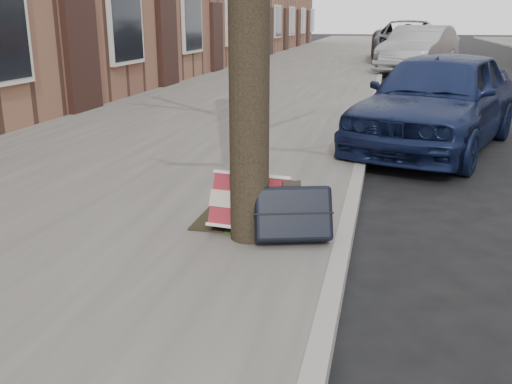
% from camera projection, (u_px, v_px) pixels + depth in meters
% --- Properties ---
extents(near_sidewalk, '(5.00, 70.00, 0.12)m').
position_uv_depth(near_sidewalk, '(301.00, 71.00, 17.90)').
color(near_sidewalk, slate).
rests_on(near_sidewalk, ground).
extents(dirt_patch, '(0.85, 0.85, 0.02)m').
position_uv_depth(dirt_patch, '(254.00, 216.00, 4.65)').
color(dirt_patch, black).
rests_on(dirt_patch, near_sidewalk).
extents(suitcase_red, '(0.62, 0.39, 0.45)m').
position_uv_depth(suitcase_red, '(251.00, 203.00, 4.26)').
color(suitcase_red, maroon).
rests_on(suitcase_red, near_sidewalk).
extents(suitcase_navy, '(0.62, 0.47, 0.43)m').
position_uv_depth(suitcase_navy, '(293.00, 213.00, 4.07)').
color(suitcase_navy, black).
rests_on(suitcase_navy, near_sidewalk).
extents(car_near_front, '(2.68, 4.11, 1.30)m').
position_uv_depth(car_near_front, '(438.00, 99.00, 7.46)').
color(car_near_front, '#131E45').
rests_on(car_near_front, ground).
extents(car_near_mid, '(2.73, 4.67, 1.45)m').
position_uv_depth(car_near_mid, '(419.00, 50.00, 17.61)').
color(car_near_mid, '#A3A6AA').
rests_on(car_near_mid, ground).
extents(car_near_back, '(2.85, 5.79, 1.58)m').
position_uv_depth(car_near_back, '(408.00, 42.00, 21.23)').
color(car_near_back, '#3A3B40').
rests_on(car_near_back, ground).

